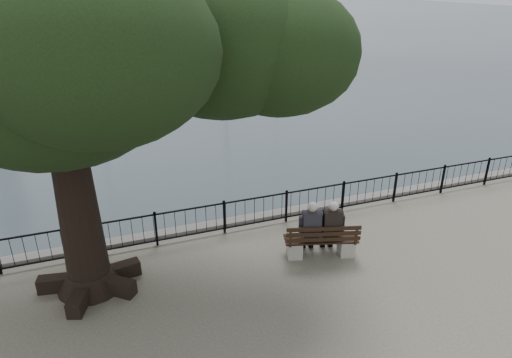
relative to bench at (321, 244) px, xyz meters
name	(u,v)px	position (x,y,z in m)	size (l,w,h in m)	color
harbor	(251,233)	(-1.10, 2.60, -0.87)	(260.00, 260.00, 1.20)	#565450
railing	(256,211)	(-1.10, 2.10, 0.19)	(22.06, 0.06, 1.00)	black
bench	(321,244)	(0.00, 0.00, 0.00)	(2.07, 1.13, 1.05)	gray
person_left	(310,229)	(-0.25, 0.19, 0.40)	(0.63, 0.90, 1.66)	black
person_right	(330,229)	(0.28, 0.04, 0.40)	(0.63, 0.90, 1.66)	black
tree	(93,38)	(-5.11, 0.87, 5.49)	(10.90, 7.61, 8.90)	black
lion_monument	(134,32)	(0.90, 49.53, 0.81)	(5.87, 5.87, 8.69)	#565450
sailboat_b	(100,113)	(-4.83, 19.78, -0.99)	(1.87, 5.57, 12.89)	white
sailboat_c	(225,97)	(3.63, 21.15, -1.04)	(3.19, 6.16, 11.77)	white
sailboat_d	(275,75)	(10.10, 27.42, -1.05)	(2.07, 6.22, 11.15)	white
sailboat_f	(116,70)	(-2.71, 34.63, -1.05)	(2.20, 5.41, 10.41)	white
sailboat_g	(221,68)	(6.69, 32.62, -1.07)	(3.00, 5.19, 9.38)	white
sailboat_h	(90,68)	(-4.87, 36.52, -0.98)	(2.42, 5.29, 12.91)	white
far_shore	(241,2)	(24.44, 79.05, 2.63)	(30.00, 8.60, 9.18)	#514C42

